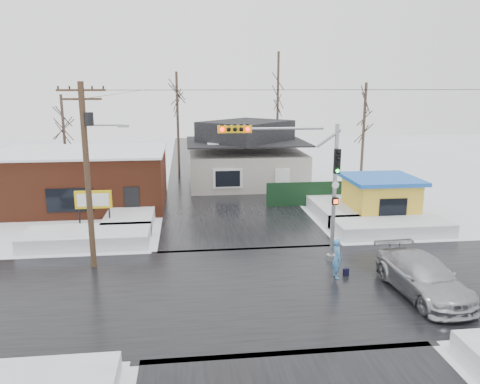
{
  "coord_description": "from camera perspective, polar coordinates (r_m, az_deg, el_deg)",
  "views": [
    {
      "loc": [
        -3.32,
        -19.01,
        8.88
      ],
      "look_at": [
        -0.37,
        6.19,
        3.0
      ],
      "focal_mm": 35.0,
      "sensor_mm": 36.0,
      "label": 1
    }
  ],
  "objects": [
    {
      "name": "pedestrian",
      "position": [
        22.45,
        11.74,
        -7.94
      ],
      "size": [
        0.48,
        0.71,
        1.89
      ],
      "primitive_type": "imported",
      "rotation": [
        0.0,
        0.0,
        1.52
      ],
      "color": "#4688C4",
      "rests_on": "ground"
    },
    {
      "name": "road_ns",
      "position": [
        21.23,
        3.0,
        -11.66
      ],
      "size": [
        10.0,
        120.0,
        0.02
      ],
      "primitive_type": "cube",
      "color": "black",
      "rests_on": "ground"
    },
    {
      "name": "tree_far_west",
      "position": [
        44.38,
        -20.85,
        8.96
      ],
      "size": [
        3.0,
        3.0,
        8.0
      ],
      "color": "#332821",
      "rests_on": "ground"
    },
    {
      "name": "snowbank_nside_e",
      "position": [
        33.76,
        11.36,
        -1.76
      ],
      "size": [
        3.0,
        8.0,
        0.8
      ],
      "primitive_type": "cube",
      "color": "white",
      "rests_on": "ground"
    },
    {
      "name": "traffic_signal",
      "position": [
        23.12,
        7.86,
        2.1
      ],
      "size": [
        6.05,
        0.68,
        7.0
      ],
      "color": "gray",
      "rests_on": "ground"
    },
    {
      "name": "fence",
      "position": [
        35.35,
        9.64,
        -0.19
      ],
      "size": [
        8.0,
        0.12,
        1.8
      ],
      "primitive_type": "cube",
      "color": "black",
      "rests_on": "ground"
    },
    {
      "name": "tree_far_mid",
      "position": [
        47.93,
        4.68,
        13.8
      ],
      "size": [
        3.0,
        3.0,
        12.0
      ],
      "color": "#332821",
      "rests_on": "ground"
    },
    {
      "name": "snowbank_ne",
      "position": [
        30.0,
        17.94,
        -4.03
      ],
      "size": [
        7.0,
        3.0,
        0.8
      ],
      "primitive_type": "cube",
      "color": "white",
      "rests_on": "ground"
    },
    {
      "name": "kiosk",
      "position": [
        32.56,
        16.71,
        -0.68
      ],
      "size": [
        4.6,
        4.6,
        2.88
      ],
      "color": "yellow",
      "rests_on": "ground"
    },
    {
      "name": "marquee_sign",
      "position": [
        29.88,
        -17.44,
        -1.03
      ],
      "size": [
        2.2,
        0.21,
        2.55
      ],
      "color": "black",
      "rests_on": "ground"
    },
    {
      "name": "road_ew",
      "position": [
        21.23,
        3.0,
        -11.66
      ],
      "size": [
        120.0,
        10.0,
        0.02
      ],
      "primitive_type": "cube",
      "color": "black",
      "rests_on": "ground"
    },
    {
      "name": "utility_pole",
      "position": [
        23.28,
        -18.02,
        3.09
      ],
      "size": [
        3.15,
        0.44,
        9.0
      ],
      "color": "#382619",
      "rests_on": "ground"
    },
    {
      "name": "shopping_bag",
      "position": [
        22.99,
        12.79,
        -9.54
      ],
      "size": [
        0.3,
        0.17,
        0.35
      ],
      "primitive_type": "cube",
      "rotation": [
        0.0,
        0.0,
        0.18
      ],
      "color": "black",
      "rests_on": "ground"
    },
    {
      "name": "snowbank_nside_w",
      "position": [
        32.35,
        -12.97,
        -2.49
      ],
      "size": [
        3.0,
        8.0,
        0.8
      ],
      "primitive_type": "cube",
      "color": "white",
      "rests_on": "ground"
    },
    {
      "name": "car",
      "position": [
        21.8,
        21.41,
        -9.63
      ],
      "size": [
        2.62,
        5.71,
        1.62
      ],
      "primitive_type": "imported",
      "rotation": [
        0.0,
        0.0,
        0.07
      ],
      "color": "#A5A7AC",
      "rests_on": "ground"
    },
    {
      "name": "tree_far_right",
      "position": [
        41.94,
        15.01,
        10.26
      ],
      "size": [
        3.0,
        3.0,
        9.0
      ],
      "color": "#332821",
      "rests_on": "ground"
    },
    {
      "name": "snowbank_nw",
      "position": [
        27.94,
        -18.15,
        -5.3
      ],
      "size": [
        7.0,
        3.0,
        0.8
      ],
      "primitive_type": "cube",
      "color": "white",
      "rests_on": "ground"
    },
    {
      "name": "brick_building",
      "position": [
        36.47,
        -18.7,
        1.6
      ],
      "size": [
        12.2,
        8.2,
        4.12
      ],
      "color": "brown",
      "rests_on": "ground"
    },
    {
      "name": "ground",
      "position": [
        21.24,
        3.0,
        -11.68
      ],
      "size": [
        120.0,
        120.0,
        0.0
      ],
      "primitive_type": "plane",
      "color": "white",
      "rests_on": "ground"
    },
    {
      "name": "house",
      "position": [
        41.82,
        0.72,
        4.43
      ],
      "size": [
        10.4,
        8.4,
        5.76
      ],
      "color": "#B8B1A6",
      "rests_on": "ground"
    },
    {
      "name": "tree_far_left",
      "position": [
        45.02,
        -7.7,
        11.75
      ],
      "size": [
        3.0,
        3.0,
        10.0
      ],
      "color": "#332821",
      "rests_on": "ground"
    }
  ]
}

